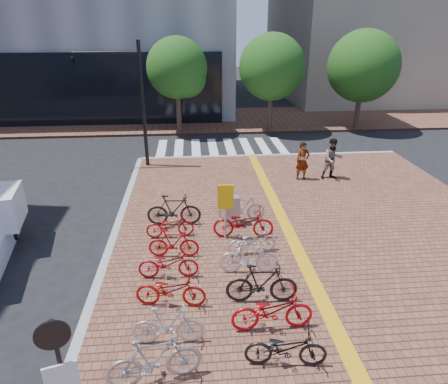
{
  "coord_description": "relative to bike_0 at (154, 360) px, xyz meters",
  "views": [
    {
      "loc": [
        -1.27,
        -8.55,
        6.82
      ],
      "look_at": [
        -0.17,
        4.35,
        1.3
      ],
      "focal_mm": 32.0,
      "sensor_mm": 36.0,
      "label": 1
    }
  ],
  "objects": [
    {
      "name": "ground",
      "position": [
        2.13,
        2.55,
        -0.72
      ],
      "size": [
        120.0,
        120.0,
        0.0
      ],
      "primitive_type": "plane",
      "color": "black",
      "rests_on": "ground"
    },
    {
      "name": "kerb_north",
      "position": [
        5.13,
        14.55,
        -0.65
      ],
      "size": [
        14.0,
        0.25,
        0.15
      ],
      "primitive_type": "cube",
      "color": "gray",
      "rests_on": "ground"
    },
    {
      "name": "far_sidewalk",
      "position": [
        2.13,
        23.55,
        -0.65
      ],
      "size": [
        70.0,
        8.0,
        0.15
      ],
      "primitive_type": "cube",
      "color": "brown",
      "rests_on": "ground"
    },
    {
      "name": "crosswalk",
      "position": [
        2.63,
        16.55,
        -0.72
      ],
      "size": [
        7.5,
        4.0,
        0.01
      ],
      "color": "silver",
      "rests_on": "ground"
    },
    {
      "name": "street_trees",
      "position": [
        7.17,
        20.01,
        3.38
      ],
      "size": [
        16.2,
        4.6,
        6.35
      ],
      "color": "#38281E",
      "rests_on": "far_sidewalk"
    },
    {
      "name": "bike_0",
      "position": [
        0.0,
        0.0,
        0.0
      ],
      "size": [
        1.98,
        0.9,
        1.15
      ],
      "primitive_type": "imported",
      "rotation": [
        0.0,
        0.0,
        1.76
      ],
      "color": "#A6A6AA",
      "rests_on": "sidewalk"
    },
    {
      "name": "bike_1",
      "position": [
        0.22,
        1.05,
        -0.08
      ],
      "size": [
        1.64,
        0.51,
        0.98
      ],
      "primitive_type": "imported",
      "rotation": [
        0.0,
        0.0,
        1.54
      ],
      "color": "silver",
      "rests_on": "sidewalk"
    },
    {
      "name": "bike_2",
      "position": [
        0.23,
        2.34,
        -0.1
      ],
      "size": [
        1.86,
        0.85,
        0.94
      ],
      "primitive_type": "imported",
      "rotation": [
        0.0,
        0.0,
        1.44
      ],
      "color": "#AB140C",
      "rests_on": "sidewalk"
    },
    {
      "name": "bike_3",
      "position": [
        0.11,
        3.59,
        -0.13
      ],
      "size": [
        1.7,
        0.63,
        0.89
      ],
      "primitive_type": "imported",
      "rotation": [
        0.0,
        0.0,
        1.55
      ],
      "color": "#B80D1C",
      "rests_on": "sidewalk"
    },
    {
      "name": "bike_4",
      "position": [
        0.23,
        4.66,
        -0.11
      ],
      "size": [
        1.58,
        0.57,
        0.93
      ],
      "primitive_type": "imported",
      "rotation": [
        0.0,
        0.0,
        1.48
      ],
      "color": "#B60D10",
      "rests_on": "sidewalk"
    },
    {
      "name": "bike_5",
      "position": [
        0.07,
        5.93,
        -0.16
      ],
      "size": [
        1.63,
        0.68,
        0.84
      ],
      "primitive_type": "imported",
      "rotation": [
        0.0,
        0.0,
        1.65
      ],
      "color": "#B30C14",
      "rests_on": "sidewalk"
    },
    {
      "name": "bike_6",
      "position": [
        0.18,
        6.79,
        -0.0
      ],
      "size": [
        1.93,
        0.62,
        1.15
      ],
      "primitive_type": "imported",
      "rotation": [
        0.0,
        0.0,
        1.53
      ],
      "color": "black",
      "rests_on": "sidewalk"
    },
    {
      "name": "bike_7",
      "position": [
        2.68,
        0.21,
        -0.12
      ],
      "size": [
        1.78,
        0.79,
        0.9
      ],
      "primitive_type": "imported",
      "rotation": [
        0.0,
        0.0,
        1.46
      ],
      "color": "black",
      "rests_on": "sidewalk"
    },
    {
      "name": "bike_8",
      "position": [
        2.61,
        1.31,
        -0.06
      ],
      "size": [
        1.95,
        0.73,
        1.02
      ],
      "primitive_type": "imported",
      "rotation": [
        0.0,
        0.0,
        1.6
      ],
      "color": "red",
      "rests_on": "sidewalk"
    },
    {
      "name": "bike_9",
      "position": [
        2.54,
        2.3,
        -0.02
      ],
      "size": [
        1.88,
        0.64,
        1.11
      ],
      "primitive_type": "imported",
      "rotation": [
        0.0,
        0.0,
        1.5
      ],
      "color": "black",
      "rests_on": "sidewalk"
    },
    {
      "name": "bike_10",
      "position": [
        2.4,
        3.62,
        -0.06
      ],
      "size": [
        1.75,
        0.62,
        1.03
      ],
      "primitive_type": "imported",
      "rotation": [
        0.0,
        0.0,
        1.49
      ],
      "color": "silver",
      "rests_on": "sidewalk"
    },
    {
      "name": "bike_11",
      "position": [
        2.65,
        4.67,
        -0.15
      ],
      "size": [
        1.7,
        0.88,
        0.85
      ],
      "primitive_type": "imported",
      "rotation": [
        0.0,
        0.0,
        1.77
      ],
      "color": "#B7B7BC",
      "rests_on": "sidewalk"
    },
    {
      "name": "bike_12",
      "position": [
        2.5,
        5.69,
        -0.05
      ],
      "size": [
        2.07,
        0.89,
        1.06
      ],
      "primitive_type": "imported",
      "rotation": [
        0.0,
        0.0,
        1.47
      ],
      "color": "#B40C14",
      "rests_on": "sidewalk"
    },
    {
      "name": "bike_13",
      "position": [
        2.61,
        6.88,
        -0.06
      ],
      "size": [
        1.71,
        0.5,
        1.02
      ],
      "primitive_type": "imported",
      "rotation": [
        0.0,
        0.0,
        1.58
      ],
      "color": "#AAAAAE",
      "rests_on": "sidewalk"
    },
    {
      "name": "pedestrian_a",
      "position": [
        5.87,
        10.8,
        0.31
      ],
      "size": [
        0.69,
        0.5,
        1.76
      ],
      "primitive_type": "imported",
      "rotation": [
        0.0,
        0.0,
        0.13
      ],
      "color": "gray",
      "rests_on": "sidewalk"
    },
    {
      "name": "pedestrian_b",
      "position": [
        7.25,
        10.79,
        0.37
      ],
      "size": [
        0.97,
        0.78,
        1.89
      ],
      "primitive_type": "imported",
      "rotation": [
        0.0,
        0.0,
        0.08
      ],
      "color": "#545D6A",
      "rests_on": "sidewalk"
    },
    {
      "name": "utility_box",
      "position": [
        2.24,
        6.69,
        -0.04
      ],
      "size": [
        0.51,
        0.38,
        1.06
      ],
      "primitive_type": "cube",
      "rotation": [
        0.0,
        0.0,
        0.07
      ],
      "color": "#A9A9AE",
      "rests_on": "sidewalk"
    },
    {
      "name": "yellow_sign",
      "position": [
        1.9,
        5.66,
        0.76
      ],
      "size": [
        0.52,
        0.12,
        1.93
      ],
      "color": "#B7B7BC",
      "rests_on": "sidewalk"
    },
    {
      "name": "notice_sign",
      "position": [
        -1.23,
        -1.31,
        1.18
      ],
      "size": [
        0.5,
        0.19,
        2.77
      ],
      "color": "black",
      "rests_on": "sidewalk"
    },
    {
      "name": "traffic_light_pole",
      "position": [
        -2.74,
        13.42,
        3.54
      ],
      "size": [
        3.2,
        1.23,
        5.95
      ],
      "color": "black",
      "rests_on": "sidewalk"
    }
  ]
}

